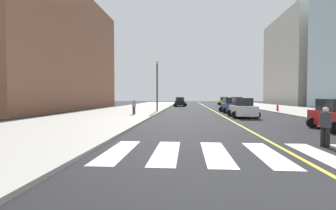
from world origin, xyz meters
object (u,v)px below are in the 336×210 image
Objects in this scene: car_yellow_second at (224,101)px; pedestrian_walking_west at (134,106)px; street_lamp at (157,81)px; car_silver_nearest at (236,103)px; car_black_third at (180,102)px; fire_hydrant at (278,108)px; car_white_sixth at (243,108)px; pedestrian_crossing at (325,125)px; car_blue_fourth at (231,106)px.

pedestrian_walking_west is (-14.44, -33.08, 0.13)m from car_yellow_second.
street_lamp reaches higher than pedestrian_walking_west.
car_yellow_second is 36.09m from pedestrian_walking_west.
car_yellow_second is (-0.04, 14.61, -0.01)m from car_silver_nearest.
fire_hydrant is (13.29, -17.91, -0.32)m from car_black_third.
car_yellow_second reaches higher than car_black_third.
car_black_third is 1.03× the size of car_white_sixth.
pedestrian_walking_west is 7.08m from street_lamp.
pedestrian_crossing is (-3.17, -33.87, -0.03)m from car_silver_nearest.
car_blue_fourth is at bearing 75.14° from car_silver_nearest.
fire_hydrant is (6.33, 8.27, -0.31)m from car_white_sixth.
street_lamp is (-9.44, 7.31, 3.21)m from car_white_sixth.
car_black_third is 22.30m from fire_hydrant.
car_silver_nearest is at bearing 104.98° from fire_hydrant.
car_silver_nearest is at bearing -30.04° from car_black_third.
street_lamp reaches higher than car_white_sixth.
fire_hydrant is (3.09, -25.98, -0.34)m from car_yellow_second.
car_yellow_second reaches higher than pedestrian_walking_west.
pedestrian_crossing is 23.34m from fire_hydrant.
fire_hydrant is (17.52, 7.09, -0.47)m from pedestrian_walking_west.
car_silver_nearest is at bearing 172.18° from pedestrian_walking_west.
car_silver_nearest is 0.68× the size of street_lamp.
car_white_sixth reaches higher than fire_hydrant.
car_blue_fourth is at bearing -1.25° from street_lamp.
street_lamp is at bearing -176.53° from fire_hydrant.
car_silver_nearest is 1.00× the size of car_yellow_second.
car_silver_nearest reaches higher than car_blue_fourth.
car_blue_fourth reaches higher than fire_hydrant.
car_silver_nearest is at bearing -99.53° from car_white_sixth.
car_black_third is at bearing -75.13° from car_white_sixth.
car_blue_fourth is 2.67× the size of pedestrian_walking_west.
car_black_third is 27.09m from car_white_sixth.
car_yellow_second is 27.33m from car_blue_fourth.
car_silver_nearest is 14.61m from car_yellow_second.
car_yellow_second is at bearing -95.43° from car_white_sixth.
car_white_sixth is 2.63× the size of pedestrian_crossing.
car_silver_nearest reaches higher than car_black_third.
car_yellow_second is 26.17m from fire_hydrant.
car_white_sixth is (-0.11, -7.10, -0.01)m from car_blue_fourth.
car_yellow_second is 34.41m from car_white_sixth.
car_black_third reaches higher than pedestrian_crossing.
car_silver_nearest is 5.02× the size of fire_hydrant.
car_silver_nearest reaches higher than fire_hydrant.
fire_hydrant is at bearing 104.36° from car_silver_nearest.
car_silver_nearest is at bearing 44.08° from street_lamp.
pedestrian_walking_west is at bearing -176.58° from pedestrian_crossing.
car_white_sixth is (-3.29, -19.64, -0.04)m from car_silver_nearest.
car_silver_nearest reaches higher than pedestrian_walking_west.
car_blue_fourth is 7.11m from car_white_sixth.
street_lamp is (1.75, 6.14, 3.06)m from pedestrian_walking_west.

